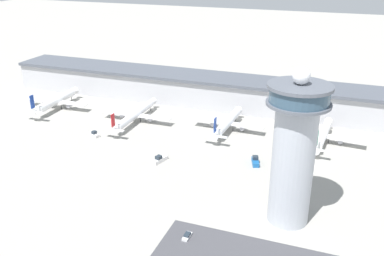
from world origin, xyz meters
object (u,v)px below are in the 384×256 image
object	(u,v)px
airplane_gate_alpha	(56,101)
service_truck_baggage	(160,160)
airplane_gate_bravo	(135,115)
control_tower	(294,149)
service_truck_catering	(255,161)
airplane_gate_charlie	(227,123)
car_blue_compact	(187,236)
service_truck_fuel	(94,134)
airplane_gate_delta	(323,135)

from	to	relation	value
airplane_gate_alpha	service_truck_baggage	size ratio (longest dim) A/B	4.77
airplane_gate_alpha	airplane_gate_bravo	world-z (taller)	airplane_gate_alpha
control_tower	airplane_gate_alpha	distance (m)	148.44
control_tower	service_truck_catering	bearing A→B (deg)	117.61
airplane_gate_charlie	service_truck_catering	world-z (taller)	airplane_gate_charlie
airplane_gate_charlie	service_truck_baggage	world-z (taller)	airplane_gate_charlie
control_tower	airplane_gate_charlie	bearing A→B (deg)	121.05
airplane_gate_charlie	car_blue_compact	size ratio (longest dim) A/B	8.72
service_truck_fuel	service_truck_baggage	world-z (taller)	service_truck_baggage
control_tower	car_blue_compact	bearing A→B (deg)	-143.04
airplane_gate_bravo	service_truck_fuel	bearing A→B (deg)	-113.78
airplane_gate_delta	airplane_gate_bravo	bearing A→B (deg)	-175.87
airplane_gate_delta	service_truck_fuel	distance (m)	104.21
airplane_gate_alpha	car_blue_compact	size ratio (longest dim) A/B	9.15
airplane_gate_alpha	service_truck_catering	bearing A→B (deg)	-12.75
airplane_gate_bravo	car_blue_compact	size ratio (longest dim) A/B	10.43
airplane_gate_charlie	airplane_gate_delta	bearing A→B (deg)	1.81
airplane_gate_charlie	control_tower	bearing A→B (deg)	-58.95
airplane_gate_alpha	service_truck_fuel	xyz separation A→B (m)	(39.28, -25.02, -3.70)
airplane_gate_alpha	service_truck_catering	xyz separation A→B (m)	(115.78, -26.19, -3.54)
service_truck_baggage	airplane_gate_delta	bearing A→B (deg)	35.01
control_tower	service_truck_baggage	distance (m)	64.12
airplane_gate_charlie	car_blue_compact	bearing A→B (deg)	-82.08
airplane_gate_alpha	service_truck_baggage	distance (m)	87.71
service_truck_fuel	car_blue_compact	world-z (taller)	service_truck_fuel
service_truck_fuel	service_truck_baggage	distance (m)	41.73
airplane_gate_delta	service_truck_fuel	xyz separation A→B (m)	(-100.00, -29.16, -2.89)
airplane_gate_alpha	airplane_gate_charlie	distance (m)	95.66
airplane_gate_delta	service_truck_catering	bearing A→B (deg)	-127.77
airplane_gate_alpha	service_truck_catering	size ratio (longest dim) A/B	5.39
service_truck_fuel	service_truck_baggage	bearing A→B (deg)	-18.35
airplane_gate_delta	car_blue_compact	size ratio (longest dim) A/B	8.52
airplane_gate_charlie	service_truck_fuel	bearing A→B (deg)	-153.75
airplane_gate_bravo	airplane_gate_delta	world-z (taller)	airplane_gate_delta
control_tower	airplane_gate_bravo	size ratio (longest dim) A/B	1.10
airplane_gate_alpha	control_tower	bearing A→B (deg)	-24.42
airplane_gate_alpha	car_blue_compact	world-z (taller)	airplane_gate_alpha
service_truck_catering	service_truck_fuel	xyz separation A→B (m)	(-76.50, 1.17, -0.16)
car_blue_compact	service_truck_fuel	bearing A→B (deg)	140.61
airplane_gate_charlie	service_truck_baggage	bearing A→B (deg)	-112.23
service_truck_baggage	airplane_gate_alpha	bearing A→B (deg)	154.19
control_tower	airplane_gate_delta	size ratio (longest dim) A/B	1.35
airplane_gate_charlie	car_blue_compact	distance (m)	84.48
control_tower	airplane_gate_alpha	xyz separation A→B (m)	(-133.88, 60.80, -20.36)
control_tower	airplane_gate_alpha	bearing A→B (deg)	155.58
service_truck_catering	service_truck_fuel	world-z (taller)	service_truck_catering
airplane_gate_bravo	service_truck_catering	bearing A→B (deg)	-19.71
control_tower	airplane_gate_alpha	size ratio (longest dim) A/B	1.25
airplane_gate_alpha	service_truck_fuel	size ratio (longest dim) A/B	6.02
service_truck_catering	car_blue_compact	bearing A→B (deg)	-98.87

